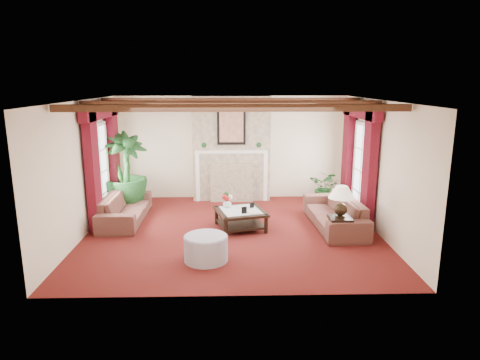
{
  "coord_description": "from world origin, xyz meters",
  "views": [
    {
      "loc": [
        -0.06,
        -8.46,
        3.07
      ],
      "look_at": [
        0.17,
        0.4,
        1.01
      ],
      "focal_mm": 32.0,
      "sensor_mm": 36.0,
      "label": 1
    }
  ],
  "objects_px": {
    "side_table": "(339,229)",
    "ottoman": "(206,248)",
    "potted_palm": "(126,188)",
    "sofa_left": "(125,203)",
    "sofa_right": "(335,207)",
    "coffee_table": "(241,219)"
  },
  "relations": [
    {
      "from": "sofa_left",
      "to": "ottoman",
      "type": "relative_size",
      "value": 2.77
    },
    {
      "from": "sofa_left",
      "to": "potted_palm",
      "type": "height_order",
      "value": "potted_palm"
    },
    {
      "from": "side_table",
      "to": "ottoman",
      "type": "height_order",
      "value": "side_table"
    },
    {
      "from": "sofa_right",
      "to": "coffee_table",
      "type": "relative_size",
      "value": 2.32
    },
    {
      "from": "coffee_table",
      "to": "ottoman",
      "type": "relative_size",
      "value": 1.28
    },
    {
      "from": "potted_palm",
      "to": "coffee_table",
      "type": "height_order",
      "value": "potted_palm"
    },
    {
      "from": "ottoman",
      "to": "sofa_left",
      "type": "bearing_deg",
      "value": 130.63
    },
    {
      "from": "potted_palm",
      "to": "coffee_table",
      "type": "distance_m",
      "value": 3.12
    },
    {
      "from": "sofa_right",
      "to": "side_table",
      "type": "relative_size",
      "value": 4.52
    },
    {
      "from": "side_table",
      "to": "ottoman",
      "type": "xyz_separation_m",
      "value": [
        -2.56,
        -0.85,
        -0.03
      ]
    },
    {
      "from": "sofa_right",
      "to": "coffee_table",
      "type": "height_order",
      "value": "sofa_right"
    },
    {
      "from": "sofa_left",
      "to": "sofa_right",
      "type": "distance_m",
      "value": 4.62
    },
    {
      "from": "sofa_left",
      "to": "coffee_table",
      "type": "relative_size",
      "value": 2.16
    },
    {
      "from": "coffee_table",
      "to": "ottoman",
      "type": "height_order",
      "value": "ottoman"
    },
    {
      "from": "sofa_left",
      "to": "side_table",
      "type": "xyz_separation_m",
      "value": [
        4.48,
        -1.39,
        -0.16
      ]
    },
    {
      "from": "potted_palm",
      "to": "ottoman",
      "type": "distance_m",
      "value": 3.77
    },
    {
      "from": "potted_palm",
      "to": "ottoman",
      "type": "height_order",
      "value": "potted_palm"
    },
    {
      "from": "potted_palm",
      "to": "sofa_right",
      "type": "bearing_deg",
      "value": -16.56
    },
    {
      "from": "potted_palm",
      "to": "ottoman",
      "type": "xyz_separation_m",
      "value": [
        2.09,
        -3.12,
        -0.31
      ]
    },
    {
      "from": "sofa_right",
      "to": "coffee_table",
      "type": "xyz_separation_m",
      "value": [
        -2.02,
        -0.05,
        -0.24
      ]
    },
    {
      "from": "coffee_table",
      "to": "side_table",
      "type": "relative_size",
      "value": 1.95
    },
    {
      "from": "sofa_right",
      "to": "ottoman",
      "type": "height_order",
      "value": "sofa_right"
    }
  ]
}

